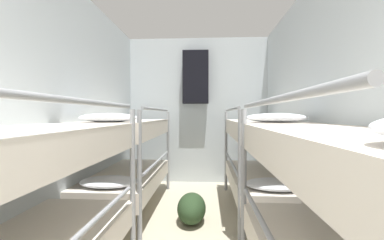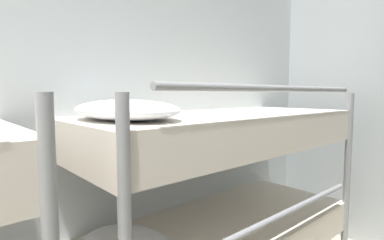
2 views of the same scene
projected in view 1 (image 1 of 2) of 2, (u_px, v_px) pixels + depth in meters
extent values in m
cube|color=silver|center=(46.00, 106.00, 2.22)|extent=(0.06, 4.83, 2.53)
cube|color=silver|center=(339.00, 106.00, 2.08)|extent=(0.06, 4.83, 2.53)
cube|color=silver|center=(198.00, 110.00, 4.53)|extent=(2.52, 0.06, 2.53)
cylinder|color=gray|center=(133.00, 183.00, 2.14)|extent=(0.04, 0.04, 1.24)
cylinder|color=gray|center=(82.00, 232.00, 1.27)|extent=(0.03, 1.51, 0.03)
cube|color=silver|center=(10.00, 149.00, 1.29)|extent=(0.74, 1.78, 0.20)
cylinder|color=gray|center=(81.00, 101.00, 1.26)|extent=(0.03, 1.51, 0.03)
cylinder|color=gray|center=(244.00, 185.00, 2.09)|extent=(0.04, 0.04, 1.24)
cylinder|color=gray|center=(270.00, 237.00, 1.22)|extent=(0.03, 1.51, 0.03)
cube|color=silver|center=(351.00, 152.00, 1.19)|extent=(0.74, 1.78, 0.20)
cylinder|color=gray|center=(271.00, 101.00, 1.21)|extent=(0.03, 1.51, 0.03)
cylinder|color=gray|center=(140.00, 177.00, 2.36)|extent=(0.04, 0.04, 1.24)
cylinder|color=gray|center=(168.00, 151.00, 4.09)|extent=(0.04, 0.04, 1.24)
cube|color=silver|center=(129.00, 179.00, 3.25)|extent=(0.74, 1.78, 0.20)
ellipsoid|color=white|center=(109.00, 182.00, 2.60)|extent=(0.59, 0.40, 0.09)
cylinder|color=gray|center=(158.00, 161.00, 3.22)|extent=(0.03, 1.51, 0.03)
cube|color=silver|center=(128.00, 128.00, 3.23)|extent=(0.74, 1.78, 0.20)
ellipsoid|color=white|center=(109.00, 118.00, 2.58)|extent=(0.59, 0.40, 0.09)
cylinder|color=gray|center=(157.00, 109.00, 3.21)|extent=(0.03, 1.51, 0.03)
cylinder|color=gray|center=(240.00, 178.00, 2.30)|extent=(0.04, 0.04, 1.24)
cylinder|color=gray|center=(226.00, 151.00, 4.03)|extent=(0.04, 0.04, 1.24)
cube|color=silver|center=(261.00, 181.00, 3.15)|extent=(0.74, 1.78, 0.20)
ellipsoid|color=white|center=(276.00, 184.00, 2.50)|extent=(0.59, 0.40, 0.09)
cylinder|color=gray|center=(231.00, 162.00, 3.17)|extent=(0.03, 1.51, 0.03)
cube|color=silver|center=(262.00, 129.00, 3.14)|extent=(0.74, 1.78, 0.20)
ellipsoid|color=white|center=(276.00, 118.00, 2.49)|extent=(0.59, 0.40, 0.09)
cylinder|color=gray|center=(231.00, 109.00, 3.15)|extent=(0.03, 1.51, 0.03)
ellipsoid|color=#23381E|center=(192.00, 208.00, 2.83)|extent=(0.32, 0.51, 0.32)
cube|color=black|center=(196.00, 77.00, 4.37)|extent=(0.44, 0.12, 0.90)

